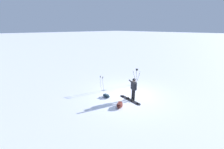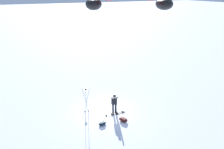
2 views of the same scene
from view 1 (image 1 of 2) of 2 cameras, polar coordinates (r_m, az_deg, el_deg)
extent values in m
plane|color=white|center=(11.06, 6.81, -8.17)|extent=(300.00, 300.00, 0.00)
cylinder|color=black|center=(10.21, 8.83, -8.19)|extent=(0.14, 0.14, 0.79)
cylinder|color=black|center=(10.38, 8.25, -7.69)|extent=(0.14, 0.14, 0.79)
cube|color=black|center=(10.02, 8.72, -4.50)|extent=(0.39, 0.47, 0.56)
sphere|color=tan|center=(9.86, 8.83, -2.28)|extent=(0.21, 0.21, 0.21)
sphere|color=black|center=(9.85, 8.84, -2.12)|extent=(0.22, 0.22, 0.22)
cylinder|color=black|center=(9.62, 8.10, -2.99)|extent=(0.50, 0.28, 0.39)
cylinder|color=black|center=(10.19, 8.28, -4.08)|extent=(0.09, 0.09, 0.56)
cube|color=black|center=(10.36, 7.18, -10.09)|extent=(0.39, 1.59, 0.02)
cylinder|color=black|center=(9.91, 10.55, -11.68)|extent=(0.30, 0.30, 0.02)
cylinder|color=black|center=(10.84, 4.12, -8.62)|extent=(0.30, 0.30, 0.02)
cube|color=black|center=(10.20, 8.10, -10.28)|extent=(0.21, 0.15, 0.08)
cube|color=black|center=(10.46, 6.30, -9.43)|extent=(0.21, 0.15, 0.08)
ellipsoid|color=#192833|center=(10.60, -2.33, -8.59)|extent=(0.38, 0.65, 0.23)
cube|color=#263A47|center=(10.56, -2.33, -8.19)|extent=(0.23, 0.39, 0.08)
cylinder|color=#262628|center=(12.76, 10.41, -1.43)|extent=(0.05, 0.37, 1.33)
cylinder|color=#262628|center=(13.01, 9.70, -1.00)|extent=(0.29, 0.26, 1.33)
cylinder|color=#262628|center=(12.77, 9.07, -1.35)|extent=(0.35, 0.17, 1.33)
cube|color=black|center=(12.63, 9.92, 1.69)|extent=(0.10, 0.10, 0.06)
cube|color=black|center=(12.61, 9.94, 2.03)|extent=(0.12, 0.16, 0.10)
ellipsoid|color=#4C1E19|center=(9.40, 3.10, -12.10)|extent=(0.79, 0.69, 0.31)
cube|color=brown|center=(9.35, 3.11, -11.51)|extent=(0.48, 0.42, 0.08)
cylinder|color=gray|center=(11.43, -4.59, -3.66)|extent=(0.18, 0.04, 1.28)
cylinder|color=black|center=(11.22, -4.66, -0.94)|extent=(0.05, 0.05, 0.14)
cylinder|color=gray|center=(11.27, -3.65, -3.95)|extent=(0.18, 0.05, 1.28)
cylinder|color=black|center=(11.07, -3.71, -1.20)|extent=(0.05, 0.05, 0.14)
camera|label=2|loc=(14.32, -76.70, 23.28)|focal=34.12mm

